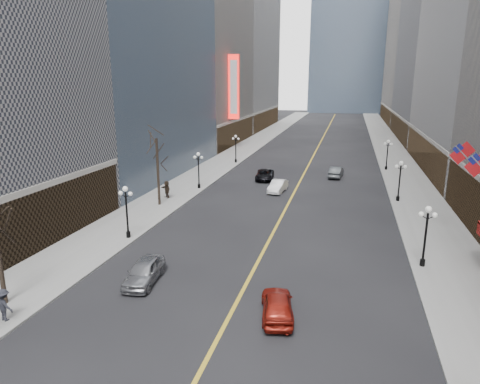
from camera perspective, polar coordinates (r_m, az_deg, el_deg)
The scene contains 22 objects.
sidewalk_east at distance 72.76m, azimuth 20.38°, elevation 3.31°, with size 6.00×230.00×0.15m, color gray.
sidewalk_west at distance 75.05m, azimuth -1.40°, elevation 4.54°, with size 6.00×230.00×0.15m, color gray.
lane_line at distance 82.41m, azimuth 9.97°, elevation 5.19°, with size 0.25×200.00×0.02m, color gold.
bldg_east_c at distance 110.29m, azimuth 28.34°, elevation 18.68°, with size 26.60×40.60×48.80m.
bldg_east_d at distance 153.07m, azimuth 24.79°, elevation 20.10°, with size 26.60×46.60×62.80m.
bldg_west_c at distance 95.93m, azimuth -8.39°, elevation 21.65°, with size 26.60×30.60×50.80m.
streetlamp_east_1 at distance 33.28m, azimuth 23.57°, elevation -4.66°, with size 1.26×0.44×4.52m.
streetlamp_east_2 at distance 50.52m, azimuth 20.55°, elevation 1.92°, with size 1.26×0.44×4.52m.
streetlamp_east_3 at distance 68.15m, azimuth 19.07°, elevation 5.13°, with size 1.26×0.44×4.52m.
streetlamp_west_1 at distance 37.33m, azimuth -14.91°, elevation -1.89°, with size 1.26×0.44×4.52m.
streetlamp_west_2 at distance 53.27m, azimuth -5.55°, elevation 3.41°, with size 1.26×0.44×4.52m.
streetlamp_west_3 at distance 70.22m, azimuth -0.57°, elevation 6.19°, with size 1.26×0.44×4.52m.
flag_5 at distance 39.67m, azimuth 27.72°, elevation 4.38°, with size 2.87×0.12×2.87m.
theatre_marquee at distance 84.05m, azimuth -0.83°, elevation 13.80°, with size 2.00×0.55×12.00m.
tree_west_far at distance 46.07m, azimuth -11.03°, elevation 5.67°, with size 3.60×3.60×7.92m.
car_nb_near at distance 29.89m, azimuth -12.66°, elevation -10.29°, with size 1.85×4.60×1.57m, color gray.
car_nb_mid at distance 52.39m, azimuth 5.07°, elevation 0.79°, with size 1.53×4.38×1.44m, color white.
car_nb_far at distance 58.74m, azimuth 3.33°, elevation 2.31°, with size 2.33×5.06×1.41m, color black.
car_sb_mid at distance 25.41m, azimuth 4.99°, elevation -14.75°, with size 1.78×4.42×1.51m, color maroon.
car_sb_far at distance 61.60m, azimuth 12.69°, elevation 2.61°, with size 1.61×4.62×1.52m, color #424648.
ped_west_walk at distance 27.92m, azimuth -28.96°, elevation -13.04°, with size 1.22×0.50×1.88m, color #22232B.
ped_west_far at distance 49.73m, azimuth -9.75°, elevation 0.38°, with size 1.84×0.53×1.98m, color #2E2319.
Camera 1 is at (6.06, -1.13, 13.19)m, focal length 32.00 mm.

